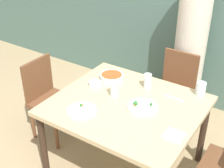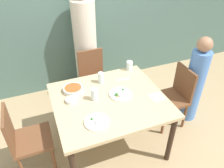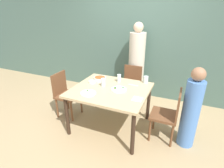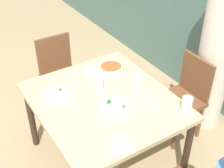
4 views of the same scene
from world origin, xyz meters
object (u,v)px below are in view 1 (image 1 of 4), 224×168
(chair_adult_spot, at_px, (174,89))
(plate_rice_adult, at_px, (82,110))
(glass_water_tall, at_px, (114,89))
(person_adult, at_px, (190,50))
(bowl_curry, at_px, (112,77))

(chair_adult_spot, relative_size, plate_rice_adult, 3.49)
(chair_adult_spot, bearing_deg, glass_water_tall, -105.81)
(person_adult, relative_size, plate_rice_adult, 6.95)
(chair_adult_spot, distance_m, plate_rice_adult, 1.25)
(chair_adult_spot, bearing_deg, bowl_curry, -125.17)
(chair_adult_spot, bearing_deg, person_adult, 90.00)
(chair_adult_spot, xyz_separation_m, person_adult, (0.00, 0.35, 0.32))
(glass_water_tall, bearing_deg, plate_rice_adult, -104.00)
(glass_water_tall, bearing_deg, person_adult, 78.69)
(glass_water_tall, bearing_deg, chair_adult_spot, 74.19)
(plate_rice_adult, bearing_deg, glass_water_tall, 76.00)
(person_adult, bearing_deg, glass_water_tall, -101.31)
(person_adult, bearing_deg, bowl_curry, -114.02)
(person_adult, distance_m, plate_rice_adult, 1.56)
(bowl_curry, bearing_deg, plate_rice_adult, -80.59)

